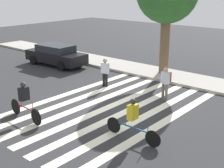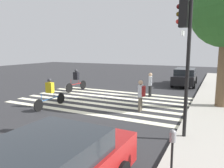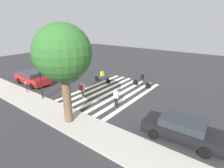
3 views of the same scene
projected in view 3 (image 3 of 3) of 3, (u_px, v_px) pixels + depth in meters
The scene contains 12 objects.
ground_plane at pixel (112, 92), 17.88m from camera, with size 60.00×60.00×0.00m, color #2D2D30.
sidewalk_curb at pixel (62, 116), 13.15m from camera, with size 36.00×2.50×0.14m.
crosswalk_stripes at pixel (112, 92), 17.87m from camera, with size 6.02×10.00×0.01m.
traffic_light at pixel (39, 64), 15.10m from camera, with size 0.60×0.50×4.80m.
parking_meter at pixel (26, 84), 17.23m from camera, with size 0.15×0.15×1.28m.
street_tree at pixel (63, 54), 10.81m from camera, with size 3.66×3.66×6.80m.
pedestrian_adult_yellow_jacket at pixel (82, 89), 16.15m from camera, with size 0.46×0.41×1.57m.
pedestrian_adult_tall_backpack at pixel (116, 96), 14.62m from camera, with size 0.47×0.29×1.57m.
cyclist_near_curb at pixel (142, 79), 19.00m from camera, with size 2.29×0.42×1.63m.
cyclist_mid_street at pixel (102, 75), 20.41m from camera, with size 2.35×0.40×1.57m.
car_parked_dark_suv at pixel (182, 129), 10.38m from camera, with size 4.62×2.03×1.44m.
car_parked_far_curb at pixel (33, 77), 19.99m from camera, with size 4.78×2.19×1.46m.
Camera 3 is at (-9.95, 13.24, 6.78)m, focal length 28.00 mm.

